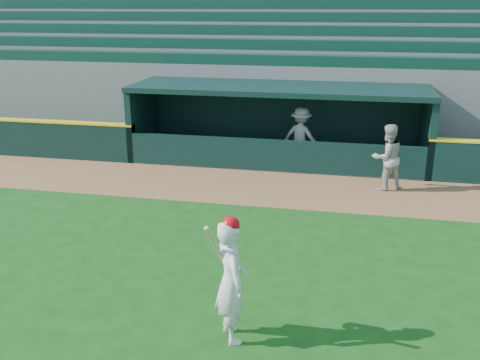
{
  "coord_description": "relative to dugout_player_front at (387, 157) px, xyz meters",
  "views": [
    {
      "loc": [
        2.21,
        -9.14,
        4.93
      ],
      "look_at": [
        0.0,
        1.6,
        1.3
      ],
      "focal_mm": 40.0,
      "sensor_mm": 36.0,
      "label": 1
    }
  ],
  "objects": [
    {
      "name": "ground",
      "position": [
        -3.32,
        -5.47,
        -0.92
      ],
      "size": [
        120.0,
        120.0,
        0.0
      ],
      "primitive_type": "plane",
      "color": "#134611",
      "rests_on": "ground"
    },
    {
      "name": "dugout_player_inside",
      "position": [
        -2.54,
        1.87,
        0.01
      ],
      "size": [
        1.36,
        1.04,
        1.87
      ],
      "primitive_type": "imported",
      "rotation": [
        0.0,
        0.0,
        2.82
      ],
      "color": "#ADADA8",
      "rests_on": "ground"
    },
    {
      "name": "warning_track",
      "position": [
        -3.32,
        -0.57,
        -0.92
      ],
      "size": [
        40.0,
        3.0,
        0.01
      ],
      "primitive_type": "cube",
      "color": "brown",
      "rests_on": "ground"
    },
    {
      "name": "stands",
      "position": [
        -3.32,
        7.11,
        1.48
      ],
      "size": [
        34.5,
        6.25,
        7.62
      ],
      "color": "slate",
      "rests_on": "ground"
    },
    {
      "name": "dugout_player_front",
      "position": [
        0.0,
        0.0,
        0.0
      ],
      "size": [
        1.12,
        1.05,
        1.84
      ],
      "primitive_type": "imported",
      "rotation": [
        0.0,
        0.0,
        3.66
      ],
      "color": "#AAAAA4",
      "rests_on": "ground"
    },
    {
      "name": "dugout",
      "position": [
        -3.32,
        2.53,
        0.44
      ],
      "size": [
        9.4,
        2.8,
        2.46
      ],
      "color": "slate",
      "rests_on": "ground"
    },
    {
      "name": "batter_at_plate",
      "position": [
        -2.68,
        -7.66,
        0.08
      ],
      "size": [
        0.76,
        0.9,
        2.03
      ],
      "color": "silver",
      "rests_on": "ground"
    }
  ]
}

